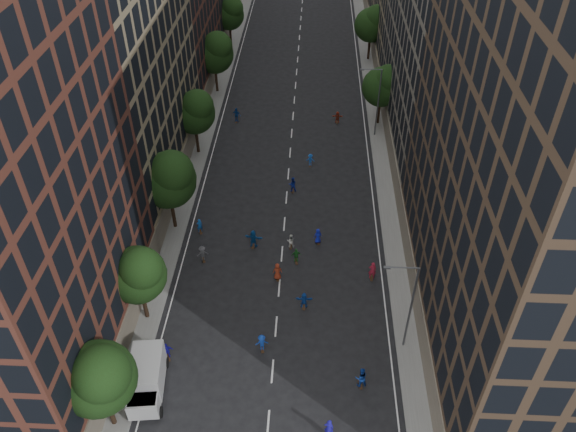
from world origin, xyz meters
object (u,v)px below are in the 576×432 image
object	(u,v)px
skater_1	(329,428)
skater_2	(361,378)
cargo_van	(147,378)
streetlamp_far	(377,99)
streetlamp_near	(409,303)

from	to	relation	value
skater_1	skater_2	size ratio (longest dim) A/B	0.96
cargo_van	streetlamp_far	bearing A→B (deg)	56.22
streetlamp_far	skater_2	distance (m)	37.34
skater_1	cargo_van	bearing A→B (deg)	-3.88
streetlamp_far	cargo_van	bearing A→B (deg)	-117.31
streetlamp_near	skater_1	size ratio (longest dim) A/B	4.88
streetlamp_far	skater_1	world-z (taller)	streetlamp_far
streetlamp_far	skater_1	size ratio (longest dim) A/B	4.88
streetlamp_far	streetlamp_near	bearing A→B (deg)	-90.00
skater_2	streetlamp_near	bearing A→B (deg)	-143.20
streetlamp_near	cargo_van	world-z (taller)	streetlamp_near
streetlamp_near	skater_2	world-z (taller)	streetlamp_near
streetlamp_far	cargo_van	xyz separation A→B (m)	(-19.68, -38.12, -3.68)
streetlamp_far	skater_1	distance (m)	41.85
skater_2	skater_1	bearing A→B (deg)	48.17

